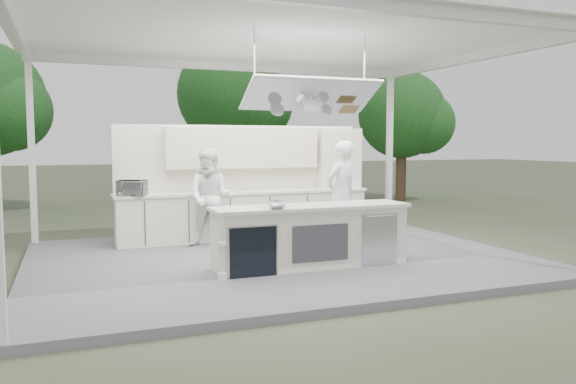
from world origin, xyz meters
name	(u,v)px	position (x,y,z in m)	size (l,w,h in m)	color
ground	(279,263)	(0.00, 0.00, 0.00)	(90.00, 90.00, 0.00)	#464C34
stage_deck	(279,260)	(0.00, 0.00, 0.06)	(8.00, 6.00, 0.12)	#57565B
tent	(279,39)	(0.00, -0.01, 3.71)	(8.20, 6.20, 3.86)	white
demo_island	(310,236)	(0.18, -0.91, 0.60)	(3.10, 0.79, 0.95)	beige
back_counter	(246,214)	(0.00, 1.90, 0.60)	(5.08, 0.72, 0.95)	beige
back_wall_unit	(263,165)	(0.44, 2.11, 1.57)	(5.05, 0.48, 2.25)	beige
tree_cluster	(169,103)	(-0.16, 9.77, 3.29)	(19.55, 9.40, 5.85)	#4B3C25
head_chef	(341,194)	(1.35, 0.37, 1.09)	(0.71, 0.46, 1.94)	white
sous_chef	(211,198)	(-0.84, 1.29, 1.02)	(0.87, 0.68, 1.80)	white
toaster_oven	(132,188)	(-2.20, 1.70, 1.21)	(0.50, 0.34, 0.28)	silver
bowl_large	(277,207)	(-0.45, -1.15, 1.10)	(0.27, 0.27, 0.07)	#B9BBC0
bowl_small	(276,203)	(-0.33, -0.80, 1.11)	(0.26, 0.26, 0.08)	#B7B9BE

